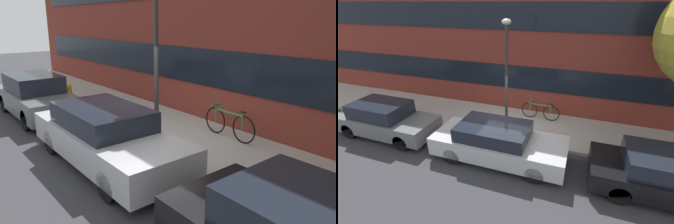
{
  "view_description": "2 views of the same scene",
  "coord_description": "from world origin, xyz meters",
  "views": [
    {
      "loc": [
        6.22,
        -4.25,
        3.13
      ],
      "look_at": [
        0.37,
        0.45,
        1.0
      ],
      "focal_mm": 35.0,
      "sensor_mm": 36.0,
      "label": 1
    },
    {
      "loc": [
        2.4,
        -6.94,
        4.9
      ],
      "look_at": [
        -0.06,
        0.15,
        1.21
      ],
      "focal_mm": 24.0,
      "sensor_mm": 36.0,
      "label": 2
    }
  ],
  "objects": [
    {
      "name": "ground_plane",
      "position": [
        0.0,
        0.0,
        0.0
      ],
      "size": [
        56.0,
        56.0,
        0.0
      ],
      "primitive_type": "plane",
      "color": "#333338"
    },
    {
      "name": "sidewalk_strip",
      "position": [
        0.0,
        1.39,
        0.06
      ],
      "size": [
        28.0,
        2.78,
        0.13
      ],
      "color": "#A8A399",
      "rests_on": "ground_plane"
    },
    {
      "name": "rowhouse_facade",
      "position": [
        0.0,
        3.22,
        3.97
      ],
      "size": [
        28.0,
        1.02,
        7.93
      ],
      "color": "maroon",
      "rests_on": "ground_plane"
    },
    {
      "name": "parked_car_grey",
      "position": [
        -4.74,
        -1.05,
        0.69
      ],
      "size": [
        4.08,
        1.62,
        1.39
      ],
      "color": "slate",
      "rests_on": "ground_plane"
    },
    {
      "name": "parked_car_silver",
      "position": [
        0.06,
        -1.05,
        0.65
      ],
      "size": [
        4.49,
        1.7,
        1.3
      ],
      "color": "#B2B5BA",
      "rests_on": "ground_plane"
    },
    {
      "name": "parked_car_black",
      "position": [
        5.11,
        -1.05,
        0.64
      ],
      "size": [
        4.31,
        1.7,
        1.29
      ],
      "color": "black",
      "rests_on": "ground_plane"
    },
    {
      "name": "fire_hydrant",
      "position": [
        -5.48,
        0.39,
        0.47
      ],
      "size": [
        0.49,
        0.27,
        0.68
      ],
      "color": "gold",
      "rests_on": "sidewalk_strip"
    },
    {
      "name": "bicycle",
      "position": [
        0.9,
        2.07,
        0.54
      ],
      "size": [
        1.71,
        0.44,
        0.83
      ],
      "rotation": [
        0.0,
        0.0,
        3.11
      ],
      "color": "black",
      "rests_on": "sidewalk_strip"
    },
    {
      "name": "lamp_post",
      "position": [
        -0.17,
        0.52,
        2.8
      ],
      "size": [
        0.32,
        0.32,
        4.29
      ],
      "color": "#2D2D30",
      "rests_on": "sidewalk_strip"
    }
  ]
}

